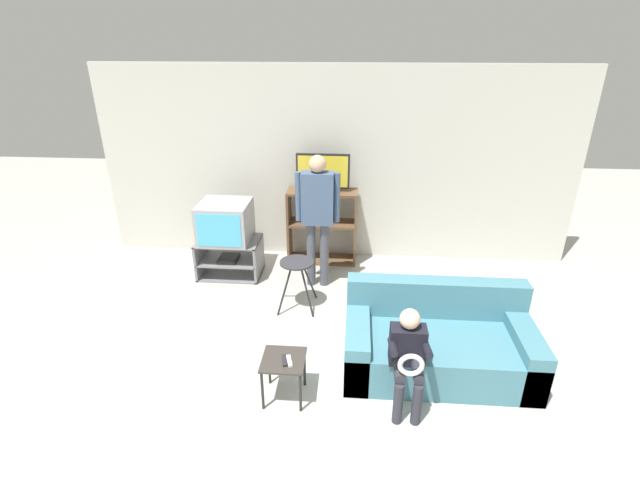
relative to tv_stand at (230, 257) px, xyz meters
The scene contains 13 objects.
ground_plane 3.35m from the tv_stand, 66.37° to the right, with size 18.00×18.00×0.00m, color #B7B7AD.
wall_back 1.87m from the tv_stand, 29.55° to the left, with size 6.40×0.06×2.60m.
tv_stand is the anchor object (origin of this frame).
television_main 0.50m from the tv_stand, 148.69° to the left, with size 0.63×0.61×0.50m.
media_shelf 1.31m from the tv_stand, 23.38° to the left, with size 0.94×0.36×1.02m.
television_flat 1.64m from the tv_stand, 22.88° to the left, with size 0.70×0.20×0.50m.
folding_stool 1.25m from the tv_stand, 36.70° to the right, with size 0.43×0.45×0.59m.
snack_table 2.47m from the tv_stand, 64.66° to the right, with size 0.37×0.37×0.41m.
remote_control_black 2.50m from the tv_stand, 64.67° to the right, with size 0.04×0.14×0.02m, color #232328.
remote_control_white 2.53m from the tv_stand, 63.86° to the right, with size 0.04×0.14×0.02m, color silver.
couch 2.97m from the tv_stand, 34.78° to the right, with size 1.73×0.93×0.76m.
person_standing_adult 1.42m from the tv_stand, ahead, with size 0.53×0.20×1.67m.
person_seated_child 3.07m from the tv_stand, 46.79° to the right, with size 0.33×0.43×0.90m.
Camera 1 is at (0.27, -2.30, 2.91)m, focal length 26.00 mm.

